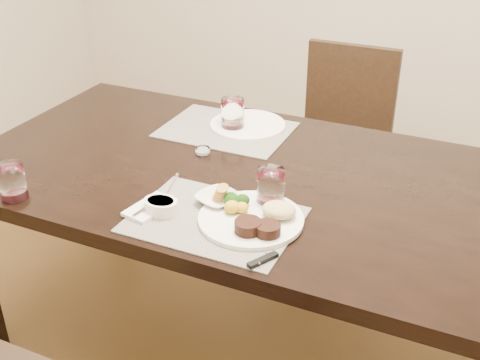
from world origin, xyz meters
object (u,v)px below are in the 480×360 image
at_px(dinner_plate, 255,217).
at_px(cracker_bowl, 218,199).
at_px(chair_far, 341,135).
at_px(steak_knife, 267,255).
at_px(far_plate, 248,125).
at_px(wine_glass_near, 271,189).

bearing_deg(dinner_plate, cracker_bowl, -176.51).
xyz_separation_m(dinner_plate, cracker_bowl, (-0.14, 0.05, -0.00)).
bearing_deg(chair_far, dinner_plate, -86.20).
relative_size(chair_far, steak_knife, 4.37).
bearing_deg(chair_far, far_plate, -108.60).
bearing_deg(steak_knife, chair_far, 126.33).
xyz_separation_m(dinner_plate, steak_knife, (0.09, -0.13, -0.01)).
bearing_deg(steak_knife, dinner_plate, 152.81).
bearing_deg(cracker_bowl, steak_knife, -38.69).
distance_m(chair_far, cracker_bowl, 1.19).
xyz_separation_m(chair_far, far_plate, (-0.21, -0.61, 0.26)).
relative_size(chair_far, wine_glass_near, 8.02).
bearing_deg(dinner_plate, far_plate, 138.59).
height_order(dinner_plate, far_plate, dinner_plate).
xyz_separation_m(wine_glass_near, far_plate, (-0.29, 0.49, -0.04)).
distance_m(chair_far, dinner_plate, 1.24).
bearing_deg(steak_knife, wine_glass_near, 138.94).
distance_m(chair_far, far_plate, 0.69).
height_order(chair_far, cracker_bowl, chair_far).
bearing_deg(far_plate, dinner_plate, -64.41).
distance_m(chair_far, steak_knife, 1.38).
bearing_deg(steak_knife, cracker_bowl, 170.45).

